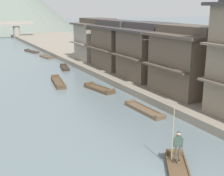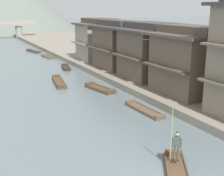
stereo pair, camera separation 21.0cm
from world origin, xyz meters
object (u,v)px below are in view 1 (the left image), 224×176
at_px(house_waterfront_tall, 149,51).
at_px(house_waterfront_far, 98,39).
at_px(boat_moored_third, 32,51).
at_px(boat_moored_second, 65,68).
at_px(boatman_person, 178,142).
at_px(house_waterfront_narrow, 115,45).
at_px(house_waterfront_second, 189,60).
at_px(boat_moored_far, 58,82).
at_px(boat_moored_nearest, 144,110).
at_px(boat_midriver_upstream, 99,89).
at_px(boat_midriver_drifting, 46,57).

bearing_deg(house_waterfront_tall, house_waterfront_far, 89.47).
distance_m(boat_moored_third, house_waterfront_tall, 31.21).
xyz_separation_m(boat_moored_second, house_waterfront_tall, (5.83, -12.08, 3.51)).
bearing_deg(boatman_person, house_waterfront_narrow, 69.51).
height_order(house_waterfront_narrow, house_waterfront_far, same).
bearing_deg(boat_moored_third, house_waterfront_tall, -78.39).
distance_m(house_waterfront_second, house_waterfront_tall, 6.76).
distance_m(boat_moored_second, boat_moored_far, 8.59).
bearing_deg(boat_moored_far, boat_moored_nearest, -73.96).
relative_size(boat_moored_nearest, house_waterfront_narrow, 0.66).
bearing_deg(house_waterfront_tall, boat_moored_nearest, -126.31).
xyz_separation_m(house_waterfront_second, house_waterfront_narrow, (-0.46, 13.51, 0.00)).
distance_m(boat_moored_third, house_waterfront_far, 18.13).
bearing_deg(boat_midriver_upstream, boat_moored_second, 87.72).
bearing_deg(house_waterfront_narrow, boat_moored_far, -163.62).
bearing_deg(house_waterfront_narrow, house_waterfront_far, 83.47).
xyz_separation_m(boat_moored_nearest, boat_moored_far, (-3.49, 12.12, 0.05)).
xyz_separation_m(boat_moored_far, house_waterfront_second, (9.08, -10.98, 3.47)).
bearing_deg(boatman_person, boat_moored_second, 83.14).
xyz_separation_m(boat_midriver_upstream, house_waterfront_narrow, (5.65, 7.02, 3.49)).
relative_size(boat_moored_nearest, boat_moored_far, 0.88).
bearing_deg(house_waterfront_second, boat_moored_second, 106.59).
distance_m(boatman_person, house_waterfront_tall, 18.68).
distance_m(boat_moored_second, boat_midriver_upstream, 12.35).
distance_m(boat_moored_third, house_waterfront_narrow, 24.52).
bearing_deg(boat_midriver_drifting, boatman_person, -95.49).
bearing_deg(boat_moored_third, boat_moored_nearest, -89.35).
bearing_deg(boat_midriver_drifting, boat_moored_second, -91.78).
bearing_deg(house_waterfront_tall, house_waterfront_second, -91.83).
relative_size(boat_moored_nearest, house_waterfront_second, 0.68).
relative_size(boat_moored_far, house_waterfront_tall, 0.77).
bearing_deg(boat_midriver_upstream, boat_moored_far, 123.50).
distance_m(boat_moored_nearest, boat_moored_third, 38.28).
distance_m(boat_moored_nearest, boat_midriver_drifting, 30.46).
bearing_deg(boat_moored_second, boat_moored_nearest, -89.93).
height_order(boat_moored_far, house_waterfront_far, house_waterfront_far).
height_order(boat_midriver_upstream, house_waterfront_second, house_waterfront_second).
bearing_deg(boat_moored_nearest, house_waterfront_narrow, 70.71).
xyz_separation_m(boat_midriver_upstream, house_waterfront_far, (6.45, 14.04, 3.50)).
bearing_deg(house_waterfront_tall, boatman_person, -119.79).
distance_m(boat_midriver_upstream, house_waterfront_narrow, 9.66).
height_order(house_waterfront_tall, house_waterfront_far, same).
bearing_deg(house_waterfront_far, boat_midriver_upstream, -114.67).
xyz_separation_m(boat_moored_nearest, boat_moored_third, (-0.44, 38.27, -0.00)).
bearing_deg(house_waterfront_far, house_waterfront_second, -90.96).
height_order(house_waterfront_second, house_waterfront_far, same).
distance_m(boat_moored_third, house_waterfront_second, 37.78).
xyz_separation_m(boatman_person, boat_midriver_drifting, (3.71, 38.66, -1.35)).
bearing_deg(house_waterfront_far, boat_moored_nearest, -105.31).
relative_size(boat_moored_nearest, house_waterfront_tall, 0.68).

